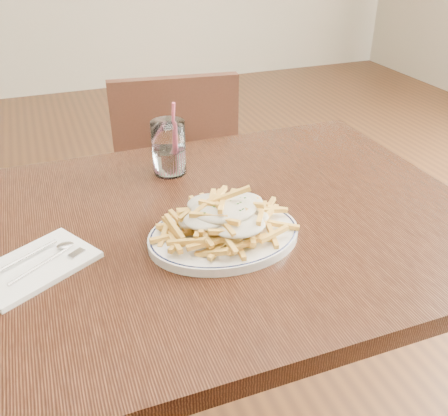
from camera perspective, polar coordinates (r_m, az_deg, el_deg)
name	(u,v)px	position (r m, az deg, el deg)	size (l,w,h in m)	color
table	(191,254)	(1.05, -3.77, -5.31)	(1.20, 0.80, 0.75)	black
chair_far	(175,175)	(1.78, -5.66, 3.83)	(0.45, 0.45, 0.87)	#321910
fries_plate	(224,235)	(0.95, 0.00, -3.12)	(0.30, 0.26, 0.02)	white
loaded_fries	(224,214)	(0.92, 0.00, -0.71)	(0.29, 0.26, 0.07)	gold
napkin	(35,266)	(0.94, -20.78, -6.23)	(0.20, 0.13, 0.01)	white
cutlery	(34,261)	(0.94, -20.89, -5.70)	(0.15, 0.13, 0.01)	silver
water_glass	(169,151)	(1.19, -6.30, 6.51)	(0.08, 0.08, 0.17)	white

